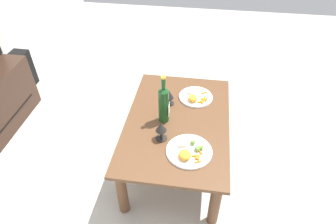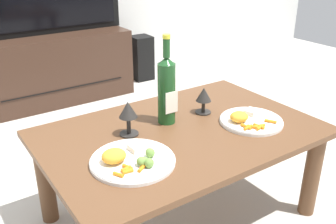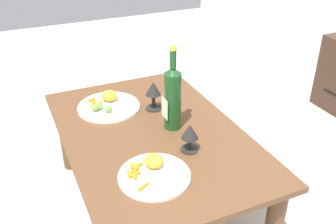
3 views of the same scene
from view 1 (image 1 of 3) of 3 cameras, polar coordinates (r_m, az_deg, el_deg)
ground_plane at (r=2.39m, az=1.64°, el=-9.22°), size 6.40×6.40×0.00m
dining_table at (r=2.13m, az=1.81°, el=-3.11°), size 1.10×0.73×0.42m
floor_speaker at (r=3.40m, az=-26.34°, el=7.44°), size 0.17×0.17×0.38m
wine_bottle at (r=1.99m, az=-0.84°, el=1.69°), size 0.07×0.07×0.37m
goblet_left at (r=1.88m, az=-1.34°, el=-3.17°), size 0.07×0.07×0.14m
goblet_right at (r=2.17m, az=0.26°, el=3.21°), size 0.07×0.07×0.12m
dinner_plate_left at (r=1.86m, az=4.09°, el=-7.57°), size 0.29×0.29×0.06m
dinner_plate_right at (r=2.28m, az=5.33°, el=2.93°), size 0.26×0.26×0.06m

